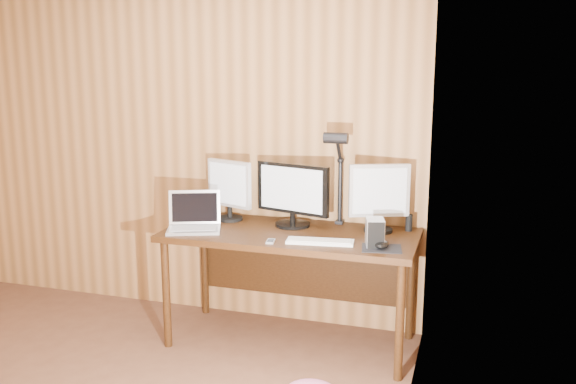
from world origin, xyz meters
The scene contains 12 objects.
desk centered at (0.93, 1.70, 0.63)m, with size 1.60×0.70×0.75m.
monitor_center centered at (0.90, 1.78, 0.96)m, with size 0.52×0.23×0.41m.
monitor_left centered at (0.44, 1.81, 0.97)m, with size 0.35×0.17×0.41m.
monitor_right centered at (1.46, 1.81, 0.98)m, with size 0.37×0.18×0.43m.
laptop centered at (0.31, 1.52, 0.81)m, with size 0.40×0.36×0.24m.
keyboard centered at (1.17, 1.45, 0.76)m, with size 0.41×0.17×0.02m.
mousepad centered at (1.54, 1.44, 0.75)m, with size 0.23×0.18×0.00m, color black.
mouse centered at (1.54, 1.44, 0.77)m, with size 0.08×0.12×0.04m, color black.
hard_drive centered at (1.49, 1.48, 0.83)m, with size 0.13×0.17×0.16m.
phone centered at (0.88, 1.38, 0.76)m, with size 0.06×0.10×0.01m.
speaker centered at (1.64, 1.88, 0.80)m, with size 0.04×0.04×0.11m, color black.
desk_lamp centered at (1.18, 1.85, 1.16)m, with size 0.15×0.22×0.67m.
Camera 1 is at (2.02, -1.94, 1.78)m, focal length 38.00 mm.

